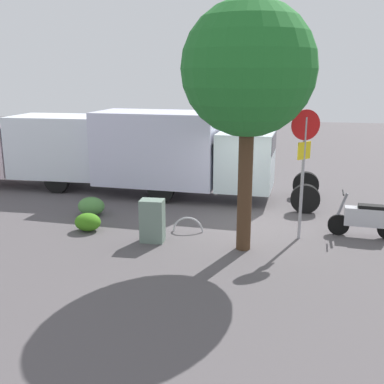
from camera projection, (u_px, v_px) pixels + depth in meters
The scene contains 10 objects.
ground_plane at pixel (246, 225), 12.98m from camera, with size 60.00×60.00×0.00m, color #514C4F.
box_truck_near at pixel (184, 151), 15.65m from camera, with size 7.78×2.65×2.95m.
box_truck_far at pixel (51, 147), 17.18m from camera, with size 8.36×2.24×2.70m.
motorcycle at pixel (365, 218), 11.95m from camera, with size 1.81×0.55×1.20m.
stop_sign at pixel (304, 154), 11.40m from camera, with size 0.71×0.33×3.36m.
street_tree at pixel (248, 70), 10.19m from camera, with size 3.07×3.07×5.85m.
utility_cabinet at pixel (152, 221), 11.63m from camera, with size 0.60×0.42×1.11m, color slate.
bike_rack_hoop at pixel (188, 232), 12.48m from camera, with size 0.85×0.85×0.05m, color #B7B7BC.
shrub_near_sign at pixel (88, 222), 12.50m from camera, with size 0.73×0.60×0.50m, color #3C7C1A.
shrub_by_tree at pixel (91, 206), 13.88m from camera, with size 0.82×0.67×0.56m, color #4D8542.
Camera 1 is at (-0.74, 12.39, 4.21)m, focal length 42.48 mm.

